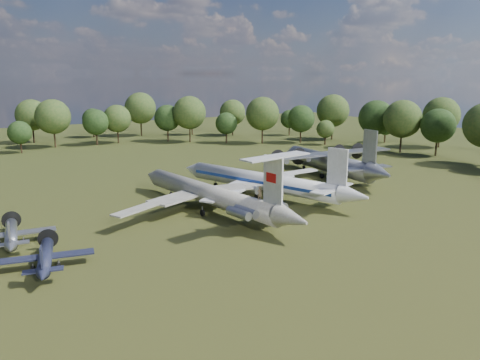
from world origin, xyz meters
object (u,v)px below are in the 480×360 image
il62_airliner (209,198)px  person_on_il62 (260,193)px  an12_transport (328,165)px  small_prop_northwest (11,237)px  small_prop_west (46,260)px  tu104_jet (261,184)px

il62_airliner → person_on_il62: 12.73m
an12_transport → small_prop_northwest: 65.16m
il62_airliner → an12_transport: bearing=7.4°
small_prop_west → small_prop_northwest: size_ratio=0.97×
small_prop_west → small_prop_northwest: bearing=115.3°
small_prop_northwest → il62_airliner: bearing=6.9°
person_on_il62 → small_prop_west: bearing=9.8°
il62_airliner → small_prop_northwest: size_ratio=2.96×
small_prop_west → small_prop_northwest: 10.92m
small_prop_northwest → small_prop_west: bearing=-70.6°
an12_transport → small_prop_west: 65.27m
tu104_jet → small_prop_northwest: bearing=165.7°
il62_airliner → small_prop_west: bearing=-166.3°
an12_transport → small_prop_northwest: bearing=-166.7°
small_prop_west → small_prop_northwest: (-2.56, 10.62, 0.03)m
tu104_jet → small_prop_northwest: size_ratio=2.90×
small_prop_west → small_prop_northwest: small_prop_northwest is taller
an12_transport → small_prop_west: size_ratio=2.59×
il62_airliner → person_on_il62: size_ratio=23.03×
il62_airliner → tu104_jet: 13.07m
small_prop_west → person_on_il62: 29.28m
small_prop_northwest → person_on_il62: 33.84m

